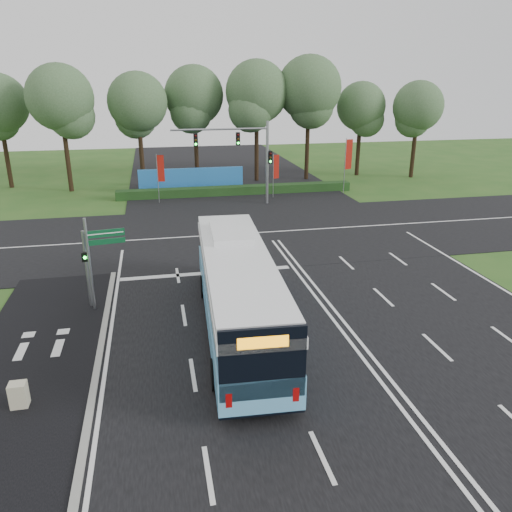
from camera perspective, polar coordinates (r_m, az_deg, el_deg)
The scene contains 16 objects.
ground at distance 24.58m, azimuth 7.34°, elevation -5.42°, with size 120.00×120.00×0.00m, color #28541C.
road_main at distance 24.58m, azimuth 7.35°, elevation -5.37°, with size 20.00×120.00×0.04m, color black.
road_cross at distance 35.37m, azimuth 1.15°, elevation 2.71°, with size 120.00×14.00×0.05m, color black.
bike_path at distance 21.34m, azimuth -23.99°, elevation -11.18°, with size 5.00×18.00×0.06m, color black.
kerb_strip at distance 20.89m, azimuth -17.47°, elevation -10.88°, with size 0.25×18.00×0.12m, color gray.
city_bus at distance 21.13m, azimuth -2.09°, elevation -3.95°, with size 3.43×13.26×3.77m.
pedestrian_signal at distance 24.52m, azimuth -18.78°, elevation -1.16°, with size 0.32×0.43×3.80m.
street_sign at distance 23.94m, azimuth -17.75°, elevation 0.29°, with size 1.74×0.34×4.49m.
utility_cabinet at distance 18.85m, azimuth -25.48°, elevation -14.20°, with size 0.55×0.46×0.92m, color beige.
banner_flag_left at distance 44.17m, azimuth -10.91°, elevation 9.49°, with size 0.63×0.07×4.26m.
banner_flag_mid at distance 45.53m, azimuth 2.24°, elevation 9.90°, with size 0.58×0.18×3.97m.
banner_flag_right at distance 47.99m, azimuth 10.43°, elevation 10.96°, with size 0.74×0.23×5.13m.
traffic_light_gantry at distance 42.58m, azimuth -1.10°, elevation 12.02°, with size 8.41×0.28×7.00m.
hedge at distance 47.16m, azimuth -2.22°, elevation 7.51°, with size 22.00×1.20×0.80m, color #163312.
blue_hoarding at distance 49.00m, azimuth -7.39°, elevation 8.66°, with size 10.00×0.30×2.20m, color blue.
eucalyptus_row at distance 52.29m, azimuth -4.41°, elevation 17.59°, with size 47.28×9.63×12.64m.
Camera 1 is at (-7.51, -20.98, 10.38)m, focal length 35.00 mm.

